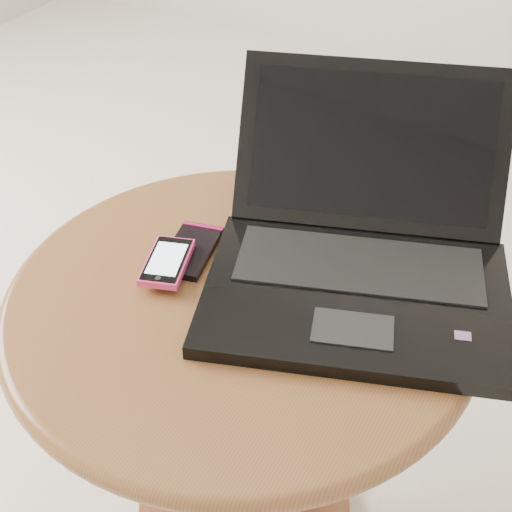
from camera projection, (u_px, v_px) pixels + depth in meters
The scene contains 4 objects.
table at pixel (242, 350), 1.04m from camera, with size 0.65×0.65×0.51m.
laptop at pixel (361, 250), 0.98m from camera, with size 0.50×0.52×0.22m.
phone_black at pixel (190, 250), 1.04m from camera, with size 0.09×0.13×0.01m.
phone_pink at pixel (167, 262), 1.00m from camera, with size 0.08×0.11×0.01m.
Camera 1 is at (0.43, -0.64, 1.16)m, focal length 50.88 mm.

